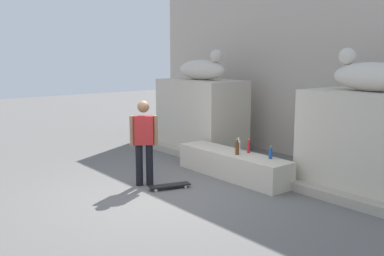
{
  "coord_description": "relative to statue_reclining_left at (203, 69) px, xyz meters",
  "views": [
    {
      "loc": [
        6.3,
        -4.34,
        2.53
      ],
      "look_at": [
        -0.26,
        0.95,
        1.1
      ],
      "focal_mm": 40.4,
      "sensor_mm": 36.0,
      "label": 1
    }
  ],
  "objects": [
    {
      "name": "ground_plane",
      "position": [
        2.31,
        -2.95,
        -2.17
      ],
      "size": [
        40.0,
        40.0,
        0.0
      ],
      "primitive_type": "plane",
      "color": "#605E5B"
    },
    {
      "name": "facade_wall",
      "position": [
        2.31,
        1.69,
        0.66
      ],
      "size": [
        11.28,
        0.6,
        5.66
      ],
      "primitive_type": "cube",
      "color": "#BBAE9F",
      "rests_on": "ground_plane"
    },
    {
      "name": "pedestal_left",
      "position": [
        -0.04,
        -0.0,
        -1.23
      ],
      "size": [
        2.29,
        1.33,
        1.89
      ],
      "primitive_type": "cube",
      "color": "beige",
      "rests_on": "ground_plane"
    },
    {
      "name": "pedestal_right",
      "position": [
        4.66,
        -0.0,
        -1.23
      ],
      "size": [
        2.29,
        1.33,
        1.89
      ],
      "primitive_type": "cube",
      "color": "beige",
      "rests_on": "ground_plane"
    },
    {
      "name": "statue_reclining_left",
      "position": [
        0.0,
        0.0,
        0.0
      ],
      "size": [
        1.63,
        0.64,
        0.78
      ],
      "rotation": [
        0.0,
        0.0,
        0.05
      ],
      "color": "beige",
      "rests_on": "pedestal_left"
    },
    {
      "name": "statue_reclining_right",
      "position": [
        4.62,
        0.0,
        0.0
      ],
      "size": [
        1.64,
        0.67,
        0.78
      ],
      "rotation": [
        0.0,
        0.0,
        3.07
      ],
      "color": "beige",
      "rests_on": "pedestal_right"
    },
    {
      "name": "ledge_block",
      "position": [
        2.31,
        -1.13,
        -1.91
      ],
      "size": [
        2.77,
        0.67,
        0.53
      ],
      "primitive_type": "cube",
      "color": "beige",
      "rests_on": "ground_plane"
    },
    {
      "name": "skater",
      "position": [
        1.65,
        -2.88,
        -1.25
      ],
      "size": [
        0.37,
        0.46,
        1.67
      ],
      "rotation": [
        0.0,
        0.0,
        4.12
      ],
      "color": "black",
      "rests_on": "ground_plane"
    },
    {
      "name": "skateboard",
      "position": [
        2.15,
        -2.63,
        -2.11
      ],
      "size": [
        0.42,
        0.82,
        0.08
      ],
      "rotation": [
        0.0,
        0.0,
        4.42
      ],
      "color": "black",
      "rests_on": "ground_plane"
    },
    {
      "name": "bottle_clear",
      "position": [
        2.28,
        -0.92,
        -1.52
      ],
      "size": [
        0.08,
        0.08,
        0.29
      ],
      "color": "silver",
      "rests_on": "ledge_block"
    },
    {
      "name": "bottle_red",
      "position": [
        2.57,
        -0.93,
        -1.52
      ],
      "size": [
        0.06,
        0.06,
        0.29
      ],
      "color": "red",
      "rests_on": "ledge_block"
    },
    {
      "name": "bottle_blue",
      "position": [
        3.19,
        -0.96,
        -1.54
      ],
      "size": [
        0.07,
        0.07,
        0.26
      ],
      "color": "#194C99",
      "rests_on": "ledge_block"
    },
    {
      "name": "bottle_brown",
      "position": [
        2.53,
        -1.21,
        -1.5
      ],
      "size": [
        0.08,
        0.08,
        0.32
      ],
      "color": "#593314",
      "rests_on": "ledge_block"
    },
    {
      "name": "stair_step",
      "position": [
        2.31,
        -0.69,
        -2.09
      ],
      "size": [
        6.99,
        0.5,
        0.17
      ],
      "primitive_type": "cube",
      "color": "#A9A08F",
      "rests_on": "ground_plane"
    }
  ]
}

